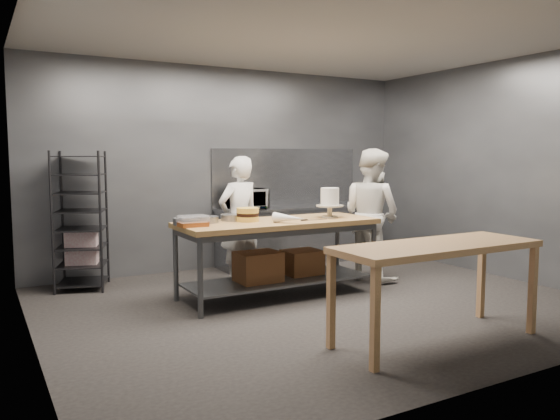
% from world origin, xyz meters
% --- Properties ---
extents(ground, '(6.00, 6.00, 0.00)m').
position_xyz_m(ground, '(0.00, 0.00, 0.00)').
color(ground, black).
rests_on(ground, ground).
extents(back_wall, '(6.00, 0.04, 3.00)m').
position_xyz_m(back_wall, '(0.00, 2.50, 1.50)').
color(back_wall, '#4C4F54').
rests_on(back_wall, ground).
extents(work_table, '(2.40, 0.90, 0.92)m').
position_xyz_m(work_table, '(-0.26, 0.54, 0.57)').
color(work_table, olive).
rests_on(work_table, ground).
extents(near_counter, '(2.00, 0.70, 0.90)m').
position_xyz_m(near_counter, '(0.22, -1.57, 0.81)').
color(near_counter, olive).
rests_on(near_counter, ground).
extents(back_counter, '(2.60, 0.60, 0.90)m').
position_xyz_m(back_counter, '(1.00, 2.18, 0.45)').
color(back_counter, slate).
rests_on(back_counter, ground).
extents(splashback_panel, '(2.60, 0.02, 0.90)m').
position_xyz_m(splashback_panel, '(1.00, 2.48, 1.35)').
color(splashback_panel, slate).
rests_on(splashback_panel, back_counter).
extents(speed_rack, '(0.78, 0.81, 1.75)m').
position_xyz_m(speed_rack, '(-2.24, 2.10, 0.86)').
color(speed_rack, black).
rests_on(speed_rack, ground).
extents(chef_behind, '(0.69, 0.52, 1.68)m').
position_xyz_m(chef_behind, '(-0.40, 1.31, 0.84)').
color(chef_behind, white).
rests_on(chef_behind, ground).
extents(chef_right, '(0.84, 0.99, 1.78)m').
position_xyz_m(chef_right, '(1.30, 0.71, 0.89)').
color(chef_right, white).
rests_on(chef_right, ground).
extents(microwave, '(0.54, 0.37, 0.30)m').
position_xyz_m(microwave, '(0.15, 2.18, 1.05)').
color(microwave, black).
rests_on(microwave, back_counter).
extents(frosted_cake_stand, '(0.34, 0.34, 0.37)m').
position_xyz_m(frosted_cake_stand, '(0.45, 0.47, 1.15)').
color(frosted_cake_stand, '#B6AB91').
rests_on(frosted_cake_stand, work_table).
extents(layer_cake, '(0.26, 0.26, 0.16)m').
position_xyz_m(layer_cake, '(-0.61, 0.62, 1.00)').
color(layer_cake, '#E9C74A').
rests_on(layer_cake, work_table).
extents(cake_pans, '(0.88, 0.37, 0.07)m').
position_xyz_m(cake_pans, '(-1.08, 0.73, 0.96)').
color(cake_pans, gray).
rests_on(cake_pans, work_table).
extents(piping_bag, '(0.31, 0.38, 0.12)m').
position_xyz_m(piping_bag, '(-0.28, 0.22, 0.98)').
color(piping_bag, white).
rests_on(piping_bag, work_table).
extents(offset_spatula, '(0.36, 0.02, 0.02)m').
position_xyz_m(offset_spatula, '(0.09, 0.35, 0.93)').
color(offset_spatula, slate).
rests_on(offset_spatula, work_table).
extents(pastry_clamshells, '(0.36, 0.32, 0.11)m').
position_xyz_m(pastry_clamshells, '(-1.32, 0.54, 0.98)').
color(pastry_clamshells, '#AB5522').
rests_on(pastry_clamshells, work_table).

